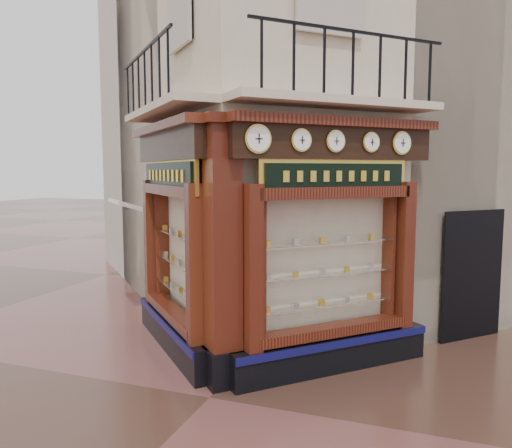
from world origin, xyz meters
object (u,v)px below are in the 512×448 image
at_px(corner_pilaster, 223,256).
at_px(signboard_left, 168,175).
at_px(clock_b, 301,140).
at_px(awning, 134,316).
at_px(clock_e, 402,143).
at_px(signboard_right, 337,176).
at_px(clock_c, 335,141).
at_px(clock_d, 371,142).
at_px(clock_a, 258,139).

relative_size(corner_pilaster, signboard_left, 1.81).
bearing_deg(clock_b, awning, 108.89).
distance_m(clock_e, signboard_right, 1.27).
relative_size(clock_b, signboard_left, 0.15).
bearing_deg(clock_e, signboard_left, 145.94).
xyz_separation_m(clock_c, clock_d, (0.46, 0.46, -0.00)).
xyz_separation_m(clock_e, signboard_left, (-3.82, -0.74, -0.52)).
bearing_deg(clock_d, clock_e, 0.00).
xyz_separation_m(clock_c, clock_e, (0.89, 0.89, -0.00)).
distance_m(clock_c, clock_d, 0.65).
distance_m(clock_a, clock_d, 1.93).
height_order(clock_c, clock_d, clock_c).
xyz_separation_m(clock_d, signboard_left, (-3.39, -0.31, -0.52)).
bearing_deg(clock_c, clock_a, 180.00).
relative_size(corner_pilaster, signboard_right, 2.08).
bearing_deg(awning, clock_d, -148.40).
bearing_deg(clock_d, signboard_right, 168.62).
bearing_deg(corner_pilaster, clock_d, -10.52).
height_order(corner_pilaster, awning, corner_pilaster).
xyz_separation_m(clock_a, clock_b, (0.49, 0.49, 0.00)).
bearing_deg(clock_d, clock_a, -180.00).
height_order(corner_pilaster, clock_a, corner_pilaster).
bearing_deg(clock_c, clock_d, 0.00).
bearing_deg(clock_e, signboard_right, 174.52).
distance_m(clock_a, awning, 5.88).
bearing_deg(clock_b, clock_a, 180.00).
relative_size(clock_a, signboard_right, 0.21).
bearing_deg(signboard_right, clock_e, -5.48).
relative_size(clock_c, awning, 0.25).
height_order(clock_c, signboard_left, clock_c).
bearing_deg(clock_a, clock_c, -0.00).
bearing_deg(clock_c, clock_e, 0.00).
relative_size(corner_pilaster, clock_d, 12.72).
bearing_deg(clock_a, signboard_left, 107.46).
bearing_deg(clock_a, clock_d, 0.00).
bearing_deg(awning, clock_b, -161.11).
xyz_separation_m(clock_a, awning, (-3.83, 2.60, -3.62)).
bearing_deg(corner_pilaster, clock_c, -14.56).
relative_size(clock_a, awning, 0.31).
bearing_deg(signboard_left, clock_a, -162.54).
height_order(clock_b, clock_e, clock_e).
height_order(clock_a, clock_e, clock_a).
relative_size(corner_pilaster, clock_a, 9.82).
xyz_separation_m(clock_b, signboard_right, (0.41, 0.57, -0.52)).
bearing_deg(clock_b, signboard_left, 122.24).
distance_m(clock_d, signboard_right, 0.76).
distance_m(corner_pilaster, awning, 4.59).
xyz_separation_m(clock_d, clock_e, (0.43, 0.43, 0.00)).
height_order(clock_c, signboard_right, clock_c).
relative_size(clock_e, signboard_right, 0.19).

